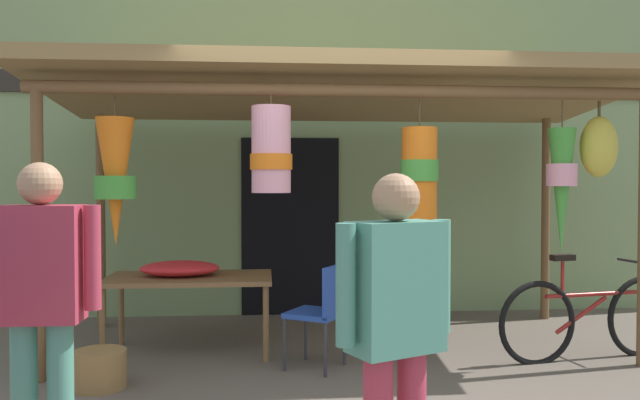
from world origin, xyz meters
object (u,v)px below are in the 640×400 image
object	(u,v)px
display_table	(190,283)
flower_heap_on_table	(181,268)
wicker_basket_spare	(100,369)
parked_bicycle	(591,318)
shopper_by_bananas	(395,320)
folding_chair	(323,307)
passerby_at_right	(41,292)

from	to	relation	value
display_table	flower_heap_on_table	size ratio (longest dim) A/B	2.07
wicker_basket_spare	flower_heap_on_table	bearing A→B (deg)	63.99
parked_bicycle	shopper_by_bananas	distance (m)	3.31
wicker_basket_spare	parked_bicycle	xyz separation A→B (m)	(3.95, 0.43, 0.21)
parked_bicycle	folding_chair	bearing A→B (deg)	-177.41
flower_heap_on_table	wicker_basket_spare	world-z (taller)	flower_heap_on_table
folding_chair	wicker_basket_spare	distance (m)	1.73
display_table	parked_bicycle	world-z (taller)	parked_bicycle
display_table	folding_chair	bearing A→B (deg)	-28.36
folding_chair	wicker_basket_spare	world-z (taller)	folding_chair
flower_heap_on_table	wicker_basket_spare	size ratio (longest dim) A/B	1.84
parked_bicycle	shopper_by_bananas	world-z (taller)	shopper_by_bananas
parked_bicycle	display_table	bearing A→B (deg)	171.59
folding_chair	shopper_by_bananas	bearing A→B (deg)	-87.49
display_table	parked_bicycle	bearing A→B (deg)	-8.41
shopper_by_bananas	passerby_at_right	distance (m)	1.80
folding_chair	passerby_at_right	distance (m)	2.39
display_table	parked_bicycle	xyz separation A→B (m)	(3.41, -0.50, -0.26)
folding_chair	wicker_basket_spare	bearing A→B (deg)	-168.82
flower_heap_on_table	shopper_by_bananas	bearing A→B (deg)	-66.16
wicker_basket_spare	parked_bicycle	distance (m)	3.97
flower_heap_on_table	passerby_at_right	world-z (taller)	passerby_at_right
display_table	folding_chair	world-z (taller)	folding_chair
display_table	folding_chair	size ratio (longest dim) A/B	1.70
flower_heap_on_table	parked_bicycle	xyz separation A→B (m)	(3.48, -0.52, -0.39)
folding_chair	passerby_at_right	size ratio (longest dim) A/B	0.53
flower_heap_on_table	passerby_at_right	bearing A→B (deg)	-99.52
parked_bicycle	wicker_basket_spare	bearing A→B (deg)	-173.75
display_table	passerby_at_right	world-z (taller)	passerby_at_right
folding_chair	shopper_by_bananas	xyz separation A→B (m)	(0.10, -2.32, 0.39)
display_table	flower_heap_on_table	distance (m)	0.15
flower_heap_on_table	wicker_basket_spare	xyz separation A→B (m)	(-0.46, -0.95, -0.60)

